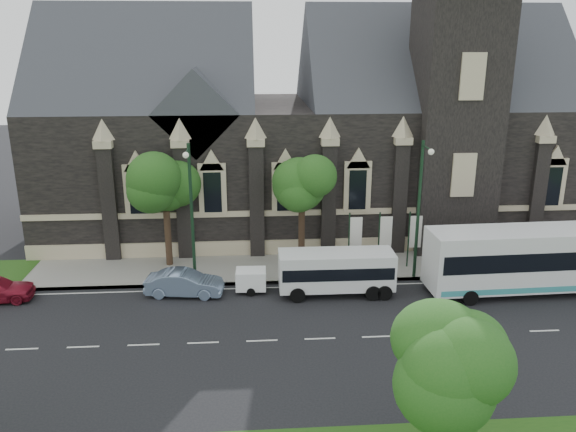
{
  "coord_description": "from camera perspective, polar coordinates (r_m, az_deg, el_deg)",
  "views": [
    {
      "loc": [
        -0.47,
        -26.11,
        14.83
      ],
      "look_at": [
        1.76,
        6.0,
        4.81
      ],
      "focal_mm": 35.64,
      "sensor_mm": 36.0,
      "label": 1
    }
  ],
  "objects": [
    {
      "name": "tree_walk_left",
      "position": [
        38.29,
        -11.87,
        3.17
      ],
      "size": [
        3.91,
        3.91,
        7.64
      ],
      "color": "black",
      "rests_on": "ground"
    },
    {
      "name": "street_lamp_near",
      "position": [
        36.14,
        13.03,
        1.23
      ],
      "size": [
        0.36,
        1.88,
        9.0
      ],
      "color": "black",
      "rests_on": "ground"
    },
    {
      "name": "tour_coach",
      "position": [
        37.74,
        23.87,
        -3.86
      ],
      "size": [
        13.82,
        3.52,
        4.0
      ],
      "rotation": [
        0.0,
        0.0,
        0.03
      ],
      "color": "silver",
      "rests_on": "ground"
    },
    {
      "name": "banner_flag_left",
      "position": [
        37.86,
        6.54,
        -2.03
      ],
      "size": [
        0.9,
        0.1,
        4.0
      ],
      "color": "black",
      "rests_on": "ground"
    },
    {
      "name": "banner_flag_right",
      "position": [
        38.77,
        12.37,
        -1.86
      ],
      "size": [
        0.9,
        0.1,
        4.0
      ],
      "color": "black",
      "rests_on": "ground"
    },
    {
      "name": "sedan",
      "position": [
        35.13,
        -10.29,
        -6.61
      ],
      "size": [
        4.8,
        2.15,
        1.53
      ],
      "primitive_type": "imported",
      "rotation": [
        0.0,
        0.0,
        1.45
      ],
      "color": "#778CAC",
      "rests_on": "ground"
    },
    {
      "name": "banner_flag_center",
      "position": [
        38.26,
        9.49,
        -1.95
      ],
      "size": [
        0.9,
        0.1,
        4.0
      ],
      "color": "black",
      "rests_on": "ground"
    },
    {
      "name": "tree_walk_right",
      "position": [
        38.08,
        1.69,
        3.59
      ],
      "size": [
        4.08,
        4.08,
        7.8
      ],
      "color": "black",
      "rests_on": "ground"
    },
    {
      "name": "sidewalk",
      "position": [
        38.55,
        -2.98,
        -5.25
      ],
      "size": [
        80.0,
        5.0,
        0.15
      ],
      "primitive_type": "cube",
      "color": "gray",
      "rests_on": "ground"
    },
    {
      "name": "ground",
      "position": [
        30.03,
        -2.62,
        -12.33
      ],
      "size": [
        160.0,
        160.0,
        0.0
      ],
      "primitive_type": "plane",
      "color": "black",
      "rests_on": "ground"
    },
    {
      "name": "shuttle_bus",
      "position": [
        34.58,
        4.87,
        -5.37
      ],
      "size": [
        6.9,
        2.47,
        2.66
      ],
      "rotation": [
        0.0,
        0.0,
        -0.0
      ],
      "color": "silver",
      "rests_on": "ground"
    },
    {
      "name": "museum",
      "position": [
        45.72,
        3.12,
        8.88
      ],
      "size": [
        40.0,
        17.7,
        29.9
      ],
      "color": "black",
      "rests_on": "ground"
    },
    {
      "name": "street_lamp_mid",
      "position": [
        34.77,
        -9.64,
        0.81
      ],
      "size": [
        0.36,
        1.88,
        9.0
      ],
      "color": "black",
      "rests_on": "ground"
    },
    {
      "name": "box_trailer",
      "position": [
        35.09,
        -3.71,
        -6.32
      ],
      "size": [
        2.65,
        1.56,
        1.41
      ],
      "rotation": [
        0.0,
        0.0,
        -0.03
      ],
      "color": "white",
      "rests_on": "ground"
    },
    {
      "name": "tree_park_east",
      "position": [
        20.74,
        15.7,
        -12.92
      ],
      "size": [
        3.4,
        3.4,
        6.28
      ],
      "color": "black",
      "rests_on": "ground"
    }
  ]
}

